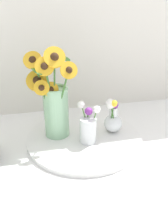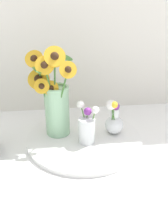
{
  "view_description": "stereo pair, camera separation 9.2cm",
  "coord_description": "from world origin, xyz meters",
  "px_view_note": "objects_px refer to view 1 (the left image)",
  "views": [
    {
      "loc": [
        -0.22,
        -0.77,
        0.53
      ],
      "look_at": [
        -0.03,
        0.04,
        0.13
      ],
      "focal_mm": 35.0,
      "sensor_mm": 36.0,
      "label": 1
    },
    {
      "loc": [
        -0.13,
        -0.79,
        0.53
      ],
      "look_at": [
        -0.03,
        0.04,
        0.13
      ],
      "focal_mm": 35.0,
      "sensor_mm": 36.0,
      "label": 2
    }
  ],
  "objects_px": {
    "vase_small_center": "(88,127)",
    "mason_jar_sunflowers": "(54,103)",
    "vase_bulb_right": "(113,118)",
    "serving_tray": "(84,137)"
  },
  "relations": [
    {
      "from": "vase_small_center",
      "to": "mason_jar_sunflowers",
      "type": "bearing_deg",
      "value": 146.06
    },
    {
      "from": "mason_jar_sunflowers",
      "to": "vase_bulb_right",
      "type": "xyz_separation_m",
      "value": [
        0.25,
        -0.03,
        -0.08
      ]
    },
    {
      "from": "mason_jar_sunflowers",
      "to": "vase_small_center",
      "type": "xyz_separation_m",
      "value": [
        0.13,
        -0.08,
        -0.08
      ]
    },
    {
      "from": "serving_tray",
      "to": "vase_bulb_right",
      "type": "relative_size",
      "value": 2.95
    },
    {
      "from": "serving_tray",
      "to": "mason_jar_sunflowers",
      "type": "height_order",
      "value": "mason_jar_sunflowers"
    },
    {
      "from": "vase_bulb_right",
      "to": "vase_small_center",
      "type": "bearing_deg",
      "value": -158.11
    },
    {
      "from": "vase_small_center",
      "to": "serving_tray",
      "type": "bearing_deg",
      "value": 98.12
    },
    {
      "from": "vase_small_center",
      "to": "vase_bulb_right",
      "type": "height_order",
      "value": "vase_small_center"
    },
    {
      "from": "vase_small_center",
      "to": "vase_bulb_right",
      "type": "bearing_deg",
      "value": 21.89
    },
    {
      "from": "serving_tray",
      "to": "vase_small_center",
      "type": "height_order",
      "value": "vase_small_center"
    }
  ]
}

